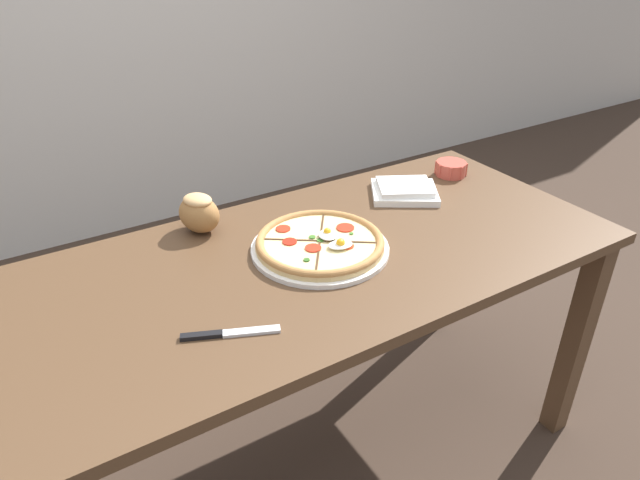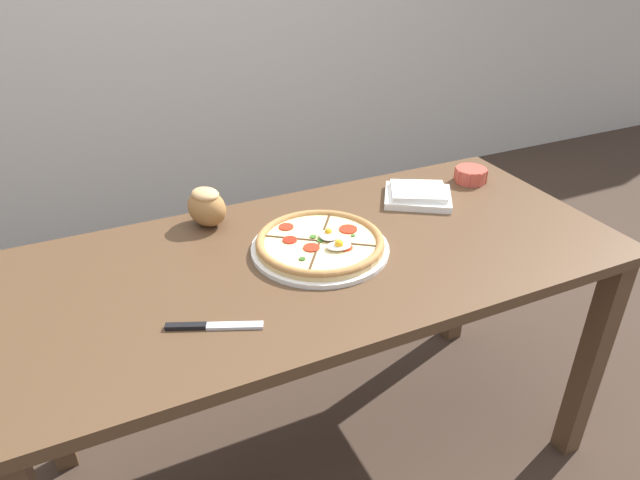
{
  "view_description": "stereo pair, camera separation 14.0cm",
  "coord_description": "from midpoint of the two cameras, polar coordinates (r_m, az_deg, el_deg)",
  "views": [
    {
      "loc": [
        -0.63,
        -1.02,
        1.46
      ],
      "look_at": [
        0.01,
        0.01,
        0.76
      ],
      "focal_mm": 32.0,
      "sensor_mm": 36.0,
      "label": 1
    },
    {
      "loc": [
        -0.51,
        -1.09,
        1.46
      ],
      "look_at": [
        0.01,
        0.01,
        0.76
      ],
      "focal_mm": 32.0,
      "sensor_mm": 36.0,
      "label": 2
    }
  ],
  "objects": [
    {
      "name": "napkin_folded",
      "position": [
        1.7,
        12.11,
        4.37
      ],
      "size": [
        0.25,
        0.24,
        0.04
      ],
      "rotation": [
        0.0,
        0.0,
        -0.57
      ],
      "color": "white",
      "rests_on": "dining_table"
    },
    {
      "name": "knife_main",
      "position": [
        1.17,
        -7.29,
        -8.65
      ],
      "size": [
        0.19,
        0.09,
        0.01
      ],
      "rotation": [
        0.0,
        0.0,
        -0.4
      ],
      "color": "silver",
      "rests_on": "dining_table"
    },
    {
      "name": "ground_plane",
      "position": [
        1.89,
        2.21,
        -20.62
      ],
      "size": [
        12.0,
        12.0,
        0.0
      ],
      "primitive_type": "plane",
      "color": "#3D2D23"
    },
    {
      "name": "bread_piece_near",
      "position": [
        1.52,
        -8.72,
        3.29
      ],
      "size": [
        0.13,
        0.14,
        0.1
      ],
      "rotation": [
        0.0,
        0.0,
        2.04
      ],
      "color": "#A3703D",
      "rests_on": "dining_table"
    },
    {
      "name": "pizza",
      "position": [
        1.41,
        2.87,
        -0.48
      ],
      "size": [
        0.34,
        0.34,
        0.05
      ],
      "color": "white",
      "rests_on": "dining_table"
    },
    {
      "name": "dining_table",
      "position": [
        1.46,
        2.69,
        -4.85
      ],
      "size": [
        1.52,
        0.7,
        0.73
      ],
      "color": "#513823",
      "rests_on": "ground_plane"
    },
    {
      "name": "ramekin_bowl",
      "position": [
        1.85,
        16.97,
        6.23
      ],
      "size": [
        0.1,
        0.1,
        0.04
      ],
      "color": "#C64C3D",
      "rests_on": "dining_table"
    }
  ]
}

